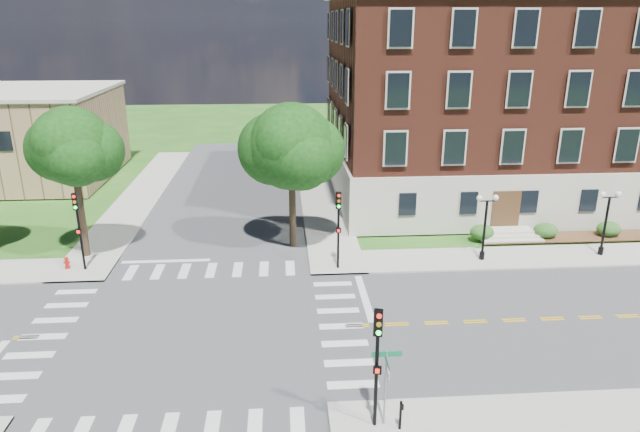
{
  "coord_description": "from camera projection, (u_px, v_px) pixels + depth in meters",
  "views": [
    {
      "loc": [
        4.42,
        -24.82,
        14.41
      ],
      "look_at": [
        6.67,
        7.63,
        3.2
      ],
      "focal_mm": 32.0,
      "sensor_mm": 36.0,
      "label": 1
    }
  ],
  "objects": [
    {
      "name": "push_button_post",
      "position": [
        401.0,
        414.0,
        20.8
      ],
      "size": [
        0.14,
        0.21,
        1.2
      ],
      "color": "black",
      "rests_on": "ground"
    },
    {
      "name": "street_sign_pole",
      "position": [
        386.0,
        373.0,
        20.6
      ],
      "size": [
        1.1,
        1.1,
        3.1
      ],
      "color": "gray",
      "rests_on": "ground"
    },
    {
      "name": "twin_lamp_west",
      "position": [
        485.0,
        223.0,
        35.18
      ],
      "size": [
        1.36,
        0.36,
        4.23
      ],
      "color": "black",
      "rests_on": "ground"
    },
    {
      "name": "traffic_signal_se",
      "position": [
        377.0,
        354.0,
        20.25
      ],
      "size": [
        0.37,
        0.43,
        4.8
      ],
      "color": "black",
      "rests_on": "ground"
    },
    {
      "name": "main_building",
      "position": [
        516.0,
        97.0,
        47.42
      ],
      "size": [
        30.6,
        22.4,
        16.5
      ],
      "color": "beige",
      "rests_on": "ground"
    },
    {
      "name": "fire_hydrant",
      "position": [
        67.0,
        263.0,
        34.54
      ],
      "size": [
        0.35,
        0.35,
        0.75
      ],
      "color": "#AF150D",
      "rests_on": "ground"
    },
    {
      "name": "ground",
      "position": [
        195.0,
        332.0,
        27.82
      ],
      "size": [
        160.0,
        160.0,
        0.0
      ],
      "primitive_type": "plane",
      "color": "#205919",
      "rests_on": "ground"
    },
    {
      "name": "traffic_signal_nw",
      "position": [
        78.0,
        221.0,
        33.52
      ],
      "size": [
        0.33,
        0.37,
        4.8
      ],
      "color": "black",
      "rests_on": "ground"
    },
    {
      "name": "stop_bar_east",
      "position": [
        365.0,
        298.0,
        31.22
      ],
      "size": [
        0.4,
        5.5,
        0.0
      ],
      "primitive_type": "cube",
      "color": "silver",
      "rests_on": "ground"
    },
    {
      "name": "twin_lamp_east",
      "position": [
        606.0,
        219.0,
        35.91
      ],
      "size": [
        1.36,
        0.36,
        4.23
      ],
      "color": "black",
      "rests_on": "ground"
    },
    {
      "name": "crosswalk_east",
      "position": [
        341.0,
        326.0,
        28.29
      ],
      "size": [
        2.2,
        10.2,
        0.02
      ],
      "primitive_type": null,
      "color": "silver",
      "rests_on": "ground"
    },
    {
      "name": "traffic_signal_ne",
      "position": [
        338.0,
        220.0,
        33.71
      ],
      "size": [
        0.36,
        0.42,
        4.8
      ],
      "color": "black",
      "rests_on": "ground"
    },
    {
      "name": "shrub_row",
      "position": [
        607.0,
        238.0,
        39.77
      ],
      "size": [
        18.0,
        2.0,
        1.3
      ],
      "primitive_type": null,
      "color": "#27511B",
      "rests_on": "ground"
    },
    {
      "name": "road_ew",
      "position": [
        195.0,
        332.0,
        27.82
      ],
      "size": [
        90.0,
        12.0,
        0.01
      ],
      "primitive_type": "cube",
      "color": "#3D3D3F",
      "rests_on": "ground"
    },
    {
      "name": "sidewalk_ne",
      "position": [
        427.0,
        219.0,
        43.31
      ],
      "size": [
        34.0,
        34.0,
        0.12
      ],
      "color": "#9E9B93",
      "rests_on": "ground"
    },
    {
      "name": "tree_d",
      "position": [
        291.0,
        147.0,
        36.09
      ],
      "size": [
        5.56,
        5.56,
        9.49
      ],
      "color": "black",
      "rests_on": "ground"
    },
    {
      "name": "road_ns",
      "position": [
        195.0,
        332.0,
        27.82
      ],
      "size": [
        12.0,
        90.0,
        0.01
      ],
      "primitive_type": "cube",
      "color": "#3D3D3F",
      "rests_on": "ground"
    },
    {
      "name": "tree_c",
      "position": [
        72.0,
        146.0,
        34.28
      ],
      "size": [
        4.76,
        4.76,
        9.51
      ],
      "color": "black",
      "rests_on": "ground"
    },
    {
      "name": "sidewalk_nw",
      "position": [
        10.0,
        229.0,
        41.3
      ],
      "size": [
        34.0,
        34.0,
        0.12
      ],
      "color": "#9E9B93",
      "rests_on": "ground"
    }
  ]
}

